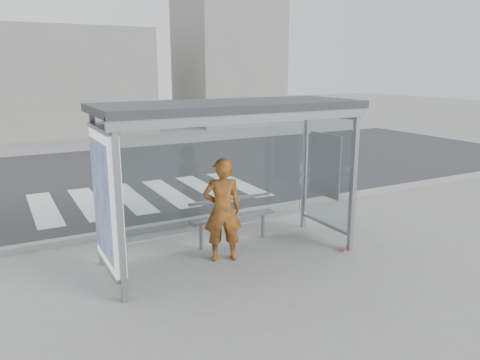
% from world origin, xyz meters
% --- Properties ---
extents(ground, '(80.00, 80.00, 0.00)m').
position_xyz_m(ground, '(0.00, 0.00, 0.00)').
color(ground, gray).
rests_on(ground, ground).
extents(road, '(30.00, 10.00, 0.01)m').
position_xyz_m(road, '(0.00, 7.00, 0.00)').
color(road, '#2D2E30').
rests_on(road, ground).
extents(curb, '(30.00, 0.18, 0.12)m').
position_xyz_m(curb, '(0.00, 1.95, 0.06)').
color(curb, gray).
rests_on(curb, ground).
extents(crosswalk, '(5.55, 3.00, 0.00)m').
position_xyz_m(crosswalk, '(0.00, 4.50, 0.00)').
color(crosswalk, silver).
rests_on(crosswalk, ground).
extents(bus_shelter, '(4.25, 1.65, 2.62)m').
position_xyz_m(bus_shelter, '(-0.37, 0.06, 1.98)').
color(bus_shelter, gray).
rests_on(bus_shelter, ground).
extents(building_center, '(8.00, 5.00, 5.00)m').
position_xyz_m(building_center, '(0.00, 18.00, 2.50)').
color(building_center, gray).
rests_on(building_center, ground).
extents(building_right, '(5.00, 5.00, 7.00)m').
position_xyz_m(building_right, '(9.00, 18.00, 3.50)').
color(building_right, gray).
rests_on(building_right, ground).
extents(person, '(0.73, 0.60, 1.74)m').
position_xyz_m(person, '(-0.16, -0.02, 0.87)').
color(person, '#D75C14').
rests_on(person, ground).
extents(bench, '(1.64, 0.21, 0.85)m').
position_xyz_m(bench, '(0.33, 0.58, 0.51)').
color(bench, slate).
rests_on(bench, ground).
extents(soda_can, '(0.14, 0.14, 0.07)m').
position_xyz_m(soda_can, '(1.85, -0.68, 0.03)').
color(soda_can, '#D23D6E').
rests_on(soda_can, ground).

